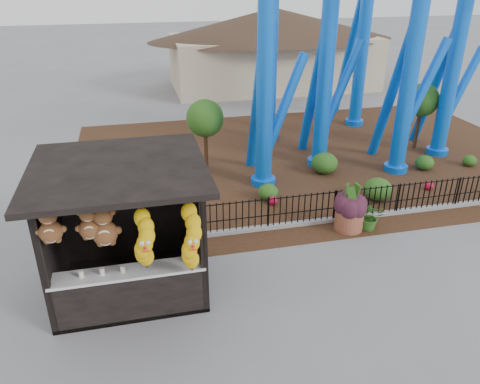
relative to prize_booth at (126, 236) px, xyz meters
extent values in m
plane|color=slate|center=(3.00, -0.90, -1.53)|extent=(120.00, 120.00, 0.00)
cube|color=#331E11|center=(7.00, 7.10, -1.52)|extent=(18.00, 12.00, 0.02)
cube|color=gray|center=(7.00, 2.10, -1.47)|extent=(18.00, 0.18, 0.12)
cube|color=black|center=(0.00, 0.30, -1.48)|extent=(3.20, 2.60, 0.10)
cube|color=black|center=(0.00, 1.54, -0.03)|extent=(3.20, 0.12, 3.00)
cube|color=black|center=(-1.54, 0.30, -0.03)|extent=(0.12, 2.60, 3.00)
cube|color=black|center=(1.54, 0.30, -0.03)|extent=(0.12, 2.60, 3.00)
cube|color=black|center=(0.00, 0.05, 1.53)|extent=(3.50, 3.40, 0.12)
cube|color=black|center=(-1.53, -0.93, -0.03)|extent=(0.14, 0.14, 3.00)
cube|color=black|center=(1.53, -0.93, -0.03)|extent=(0.14, 0.14, 3.00)
cube|color=black|center=(0.00, -0.75, -0.98)|extent=(3.00, 0.50, 1.10)
cube|color=silver|center=(0.00, -0.75, -0.41)|extent=(3.10, 0.55, 0.06)
cylinder|color=black|center=(0.00, -1.15, 1.32)|extent=(2.90, 0.04, 0.04)
cylinder|color=blue|center=(4.50, 5.10, 1.97)|extent=(0.56, 0.56, 7.00)
cylinder|color=blue|center=(4.50, 5.10, -1.41)|extent=(0.84, 0.84, 0.24)
cylinder|color=blue|center=(7.00, 6.30, 2.12)|extent=(0.56, 0.56, 7.30)
cylinder|color=blue|center=(7.00, 6.30, -1.41)|extent=(0.84, 0.84, 0.24)
cylinder|color=blue|center=(9.50, 5.10, 2.22)|extent=(0.56, 0.56, 7.50)
cylinder|color=blue|center=(9.50, 5.10, -1.41)|extent=(0.84, 0.84, 0.24)
cylinder|color=blue|center=(12.00, 6.30, 1.77)|extent=(0.56, 0.56, 6.60)
cylinder|color=blue|center=(12.00, 6.30, -1.41)|extent=(0.84, 0.84, 0.24)
cylinder|color=blue|center=(6.00, 9.60, 3.22)|extent=(0.56, 0.56, 9.50)
cylinder|color=blue|center=(6.00, 9.60, -1.41)|extent=(0.84, 0.84, 0.24)
cylinder|color=blue|center=(10.50, 10.60, 3.72)|extent=(0.56, 0.56, 10.50)
cylinder|color=blue|center=(10.50, 10.60, -1.41)|extent=(0.84, 0.84, 0.24)
cylinder|color=blue|center=(4.50, 6.00, 1.09)|extent=(0.36, 2.21, 5.85)
cylinder|color=blue|center=(5.20, 5.40, 0.92)|extent=(1.62, 0.32, 3.73)
cylinder|color=blue|center=(7.00, 7.20, 1.21)|extent=(0.36, 2.29, 6.10)
cylinder|color=blue|center=(7.70, 6.60, 1.02)|extent=(1.67, 0.32, 3.88)
cylinder|color=blue|center=(9.50, 6.00, 1.28)|extent=(0.36, 2.34, 6.26)
cylinder|color=blue|center=(10.20, 5.40, 1.09)|extent=(1.71, 0.32, 3.99)
cylinder|color=blue|center=(12.00, 7.20, 0.94)|extent=(0.36, 2.10, 5.53)
cylinder|color=blue|center=(12.70, 6.60, 0.78)|extent=(1.54, 0.32, 3.52)
cylinder|color=brown|center=(6.01, 1.61, -1.21)|extent=(0.99, 0.99, 0.64)
ellipsoid|color=#331421|center=(6.01, 1.61, -0.57)|extent=(0.70, 0.70, 0.64)
imported|color=#1E5418|center=(6.57, 1.46, -1.12)|extent=(0.92, 0.86, 0.82)
ellipsoid|color=#255017|center=(4.32, 3.91, -1.26)|extent=(0.63, 0.63, 0.51)
ellipsoid|color=#255017|center=(7.69, 3.11, -1.16)|extent=(0.88, 0.88, 0.71)
ellipsoid|color=#255017|center=(10.57, 4.97, -1.25)|extent=(0.66, 0.66, 0.53)
ellipsoid|color=#255017|center=(6.88, 5.50, -1.14)|extent=(0.93, 0.93, 0.75)
ellipsoid|color=#255017|center=(12.40, 4.89, -1.31)|extent=(0.50, 0.50, 0.40)
sphere|color=red|center=(4.37, 3.51, -1.37)|extent=(0.28, 0.28, 0.28)
sphere|color=red|center=(6.67, 3.05, -1.37)|extent=(0.28, 0.28, 0.28)
sphere|color=red|center=(9.73, 3.37, -1.37)|extent=(0.28, 0.28, 0.28)
cube|color=#BFAD8C|center=(9.00, 19.10, -0.03)|extent=(12.00, 6.00, 3.00)
cone|color=#332319|center=(9.00, 19.10, 2.37)|extent=(15.00, 15.00, 1.80)
camera|label=1|loc=(0.42, -8.88, 5.14)|focal=35.00mm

